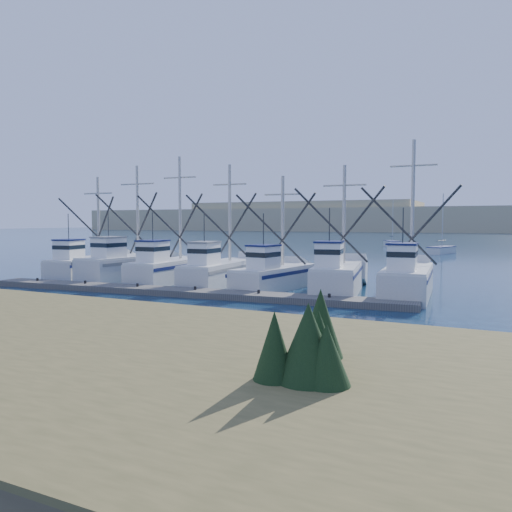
% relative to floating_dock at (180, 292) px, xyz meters
% --- Properties ---
extents(ground, '(500.00, 500.00, 0.00)m').
position_rel_floating_dock_xyz_m(ground, '(7.14, -6.23, -0.18)').
color(ground, '#0B1E34').
rests_on(ground, ground).
extents(floating_dock, '(27.31, 3.77, 0.36)m').
position_rel_floating_dock_xyz_m(floating_dock, '(0.00, 0.00, 0.00)').
color(floating_dock, '#605C56').
rests_on(floating_dock, ground).
extents(dune_ridge, '(360.00, 60.00, 10.00)m').
position_rel_floating_dock_xyz_m(dune_ridge, '(7.14, 203.77, 4.82)').
color(dune_ridge, tan).
rests_on(dune_ridge, ground).
extents(trawler_fleet, '(27.56, 8.38, 9.21)m').
position_rel_floating_dock_xyz_m(trawler_fleet, '(-0.24, 4.80, 0.81)').
color(trawler_fleet, silver).
rests_on(trawler_fleet, ground).
extents(sailboat_near, '(3.34, 5.86, 8.10)m').
position_rel_floating_dock_xyz_m(sailboat_near, '(10.48, 46.68, 0.31)').
color(sailboat_near, silver).
rests_on(sailboat_near, ground).
extents(sailboat_far, '(3.78, 5.71, 8.10)m').
position_rel_floating_dock_xyz_m(sailboat_far, '(0.81, 63.81, 0.32)').
color(sailboat_far, silver).
rests_on(sailboat_far, ground).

